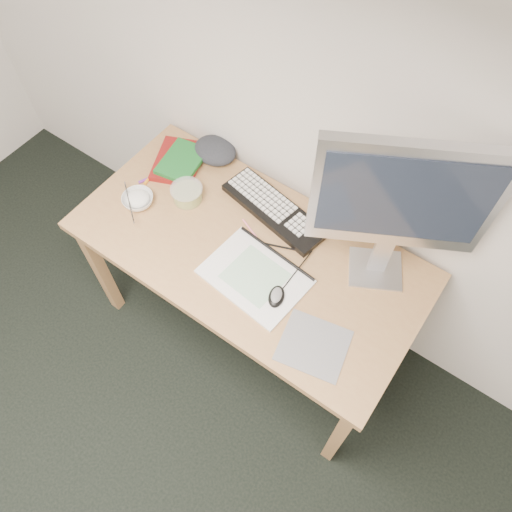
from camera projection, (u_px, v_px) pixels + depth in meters
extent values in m
plane|color=silver|center=(267.00, 61.00, 1.70)|extent=(3.60, 0.00, 3.60)
cube|color=#AB814E|center=(101.00, 270.00, 2.36)|extent=(0.05, 0.05, 0.71)
cube|color=#AB814E|center=(339.00, 435.00, 1.96)|extent=(0.05, 0.05, 0.71)
cube|color=#AB814E|center=(182.00, 190.00, 2.62)|extent=(0.05, 0.05, 0.71)
cube|color=#AB814E|center=(407.00, 321.00, 2.22)|extent=(0.05, 0.05, 0.71)
cube|color=#AB814E|center=(248.00, 251.00, 1.97)|extent=(1.40, 0.70, 0.03)
cube|color=slate|center=(314.00, 345.00, 1.74)|extent=(0.27, 0.25, 0.00)
cube|color=white|center=(255.00, 276.00, 1.88)|extent=(0.40, 0.31, 0.01)
cube|color=black|center=(274.00, 210.00, 2.04)|extent=(0.49, 0.24, 0.03)
cube|color=silver|center=(375.00, 269.00, 1.90)|extent=(0.26, 0.25, 0.01)
cube|color=silver|center=(380.00, 256.00, 1.82)|extent=(0.07, 0.05, 0.19)
cube|color=silver|center=(404.00, 198.00, 1.53)|extent=(0.52, 0.31, 0.46)
cube|color=black|center=(404.00, 196.00, 1.52)|extent=(0.46, 0.25, 0.36)
ellipsoid|color=black|center=(276.00, 295.00, 1.81)|extent=(0.09, 0.11, 0.03)
imported|color=silver|center=(138.00, 200.00, 2.06)|extent=(0.14, 0.14, 0.04)
cylinder|color=silver|center=(129.00, 202.00, 2.02)|extent=(0.18, 0.14, 0.02)
cylinder|color=#D2D74C|center=(187.00, 194.00, 2.06)|extent=(0.15, 0.15, 0.07)
cube|color=maroon|center=(178.00, 161.00, 2.18)|extent=(0.27, 0.31, 0.03)
cube|color=#186325|center=(182.00, 161.00, 2.15)|extent=(0.20, 0.24, 0.02)
ellipsoid|color=#292B31|center=(215.00, 150.00, 2.18)|extent=(0.19, 0.16, 0.07)
cylinder|color=pink|center=(255.00, 236.00, 1.98)|extent=(0.18, 0.08, 0.01)
cylinder|color=tan|center=(262.00, 251.00, 1.94)|extent=(0.16, 0.06, 0.01)
cylinder|color=black|center=(274.00, 245.00, 1.96)|extent=(0.19, 0.08, 0.01)
cylinder|color=#223DB9|center=(164.00, 170.00, 2.16)|extent=(0.03, 0.12, 0.01)
cylinder|color=orange|center=(153.00, 172.00, 2.15)|extent=(0.04, 0.14, 0.01)
cylinder|color=#6F2998|center=(153.00, 176.00, 2.14)|extent=(0.07, 0.13, 0.01)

